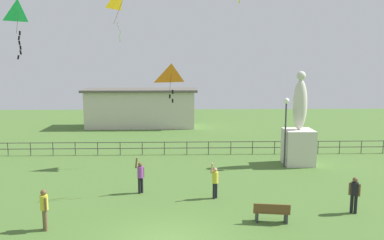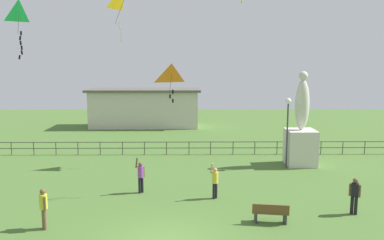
{
  "view_description": "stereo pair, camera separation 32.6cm",
  "coord_description": "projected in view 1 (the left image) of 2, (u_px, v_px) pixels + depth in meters",
  "views": [
    {
      "loc": [
        0.6,
        -13.53,
        6.72
      ],
      "look_at": [
        1.13,
        5.23,
        3.85
      ],
      "focal_mm": 36.85,
      "sensor_mm": 36.0,
      "label": 1
    },
    {
      "loc": [
        0.92,
        -13.53,
        6.72
      ],
      "look_at": [
        1.13,
        5.23,
        3.85
      ],
      "focal_mm": 36.85,
      "sensor_mm": 36.0,
      "label": 2
    }
  ],
  "objects": [
    {
      "name": "person_3",
      "position": [
        44.0,
        207.0,
        15.56
      ],
      "size": [
        0.33,
        0.43,
        1.68
      ],
      "color": "brown",
      "rests_on": "ground_plane"
    },
    {
      "name": "lamppost",
      "position": [
        286.0,
        117.0,
        24.49
      ],
      "size": [
        0.36,
        0.36,
        4.39
      ],
      "color": "#38383D",
      "rests_on": "ground_plane"
    },
    {
      "name": "kite_2",
      "position": [
        18.0,
        14.0,
        17.8
      ],
      "size": [
        0.94,
        0.89,
        2.67
      ],
      "color": "#1EB759"
    },
    {
      "name": "person_2",
      "position": [
        140.0,
        175.0,
        19.92
      ],
      "size": [
        0.47,
        0.38,
        1.89
      ],
      "color": "black",
      "rests_on": "ground_plane"
    },
    {
      "name": "kite_5",
      "position": [
        172.0,
        74.0,
        19.06
      ],
      "size": [
        1.19,
        0.76,
        1.91
      ],
      "color": "orange"
    },
    {
      "name": "park_bench",
      "position": [
        271.0,
        212.0,
        16.35
      ],
      "size": [
        1.54,
        0.63,
        0.85
      ],
      "color": "brown",
      "rests_on": "ground_plane"
    },
    {
      "name": "person_0",
      "position": [
        215.0,
        180.0,
        19.16
      ],
      "size": [
        0.45,
        0.36,
        1.82
      ],
      "color": "black",
      "rests_on": "ground_plane"
    },
    {
      "name": "pavilion_building",
      "position": [
        141.0,
        108.0,
        39.67
      ],
      "size": [
        11.27,
        4.12,
        3.83
      ],
      "color": "beige",
      "rests_on": "ground_plane"
    },
    {
      "name": "statue_monument",
      "position": [
        299.0,
        137.0,
        25.32
      ],
      "size": [
        1.82,
        1.82,
        6.02
      ],
      "color": "beige",
      "rests_on": "ground_plane"
    },
    {
      "name": "waterfront_railing",
      "position": [
        167.0,
        146.0,
        28.09
      ],
      "size": [
        36.05,
        0.06,
        0.95
      ],
      "color": "#4C4742",
      "rests_on": "ground_plane"
    },
    {
      "name": "person_1",
      "position": [
        354.0,
        193.0,
        17.29
      ],
      "size": [
        0.43,
        0.31,
        1.64
      ],
      "color": "black",
      "rests_on": "ground_plane"
    }
  ]
}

